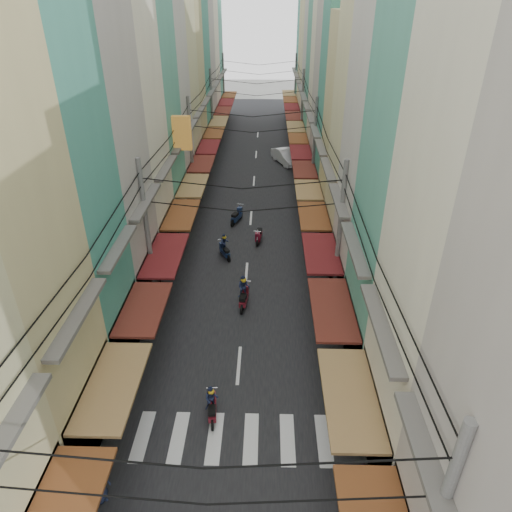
% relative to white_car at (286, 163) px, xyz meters
% --- Properties ---
extents(ground, '(160.00, 160.00, 0.00)m').
position_rel_white_car_xyz_m(ground, '(-3.06, -27.21, 0.00)').
color(ground, slate).
rests_on(ground, ground).
extents(road, '(10.00, 80.00, 0.02)m').
position_rel_white_car_xyz_m(road, '(-3.06, -7.21, 0.01)').
color(road, black).
rests_on(road, ground).
extents(sidewalk_left, '(3.00, 80.00, 0.06)m').
position_rel_white_car_xyz_m(sidewalk_left, '(-9.56, -7.21, 0.03)').
color(sidewalk_left, slate).
rests_on(sidewalk_left, ground).
extents(sidewalk_right, '(3.00, 80.00, 0.06)m').
position_rel_white_car_xyz_m(sidewalk_right, '(3.44, -7.21, 0.03)').
color(sidewalk_right, slate).
rests_on(sidewalk_right, ground).
extents(crosswalk, '(7.55, 2.40, 0.01)m').
position_rel_white_car_xyz_m(crosswalk, '(-3.06, -33.21, 0.03)').
color(crosswalk, silver).
rests_on(crosswalk, ground).
extents(building_row_left, '(7.80, 67.67, 23.70)m').
position_rel_white_car_xyz_m(building_row_left, '(-10.98, -10.65, 9.78)').
color(building_row_left, '#BBB4AB').
rests_on(building_row_left, ground).
extents(building_row_right, '(7.80, 68.98, 22.59)m').
position_rel_white_car_xyz_m(building_row_right, '(4.85, -10.76, 9.41)').
color(building_row_right, teal).
rests_on(building_row_right, ground).
extents(utility_poles, '(10.20, 66.13, 8.20)m').
position_rel_white_car_xyz_m(utility_poles, '(-3.06, -12.20, 6.59)').
color(utility_poles, slate).
rests_on(utility_poles, ground).
extents(white_car, '(5.33, 3.74, 1.75)m').
position_rel_white_car_xyz_m(white_car, '(0.00, 0.00, 0.00)').
color(white_car, silver).
rests_on(white_car, ground).
extents(bicycle, '(1.56, 0.79, 1.03)m').
position_rel_white_car_xyz_m(bicycle, '(3.86, -30.21, 0.00)').
color(bicycle, black).
rests_on(bicycle, ground).
extents(moving_scooters, '(2.57, 19.94, 1.90)m').
position_rel_white_car_xyz_m(moving_scooters, '(-3.61, -22.24, 0.53)').
color(moving_scooters, black).
rests_on(moving_scooters, ground).
extents(parked_scooters, '(12.30, 14.15, 1.00)m').
position_rel_white_car_xyz_m(parked_scooters, '(0.80, -31.59, 0.46)').
color(parked_scooters, black).
rests_on(parked_scooters, ground).
extents(pedestrians, '(12.11, 24.40, 2.26)m').
position_rel_white_car_xyz_m(pedestrians, '(-7.21, -23.62, 1.07)').
color(pedestrians, '#2B212C').
rests_on(pedestrians, ground).
extents(market_umbrella, '(2.33, 2.33, 2.46)m').
position_rel_white_car_xyz_m(market_umbrella, '(3.98, -34.05, 2.17)').
color(market_umbrella, '#B2B2B7').
rests_on(market_umbrella, ground).
extents(traffic_sign, '(0.10, 0.61, 2.80)m').
position_rel_white_car_xyz_m(traffic_sign, '(1.72, -27.29, 2.03)').
color(traffic_sign, slate).
rests_on(traffic_sign, ground).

